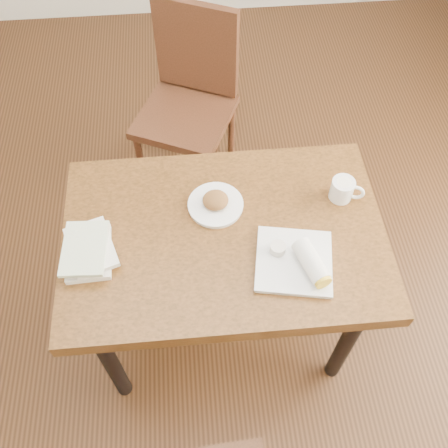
{
  "coord_description": "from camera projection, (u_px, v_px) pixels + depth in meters",
  "views": [
    {
      "loc": [
        -0.08,
        -0.93,
        2.16
      ],
      "look_at": [
        0.0,
        0.0,
        0.8
      ],
      "focal_mm": 40.0,
      "sensor_mm": 36.0,
      "label": 1
    }
  ],
  "objects": [
    {
      "name": "book_stack",
      "position": [
        88.0,
        250.0,
        1.62
      ],
      "size": [
        0.19,
        0.24,
        0.06
      ],
      "color": "white",
      "rests_on": "table"
    },
    {
      "name": "ground",
      "position": [
        224.0,
        322.0,
        2.31
      ],
      "size": [
        4.0,
        5.0,
        0.01
      ],
      "primitive_type": "cube",
      "color": "#472814",
      "rests_on": "ground"
    },
    {
      "name": "coffee_mug",
      "position": [
        343.0,
        189.0,
        1.74
      ],
      "size": [
        0.12,
        0.08,
        0.08
      ],
      "color": "white",
      "rests_on": "table"
    },
    {
      "name": "table",
      "position": [
        224.0,
        247.0,
        1.77
      ],
      "size": [
        1.1,
        0.73,
        0.75
      ],
      "color": "brown",
      "rests_on": "ground"
    },
    {
      "name": "chair_far",
      "position": [
        190.0,
        94.0,
        2.39
      ],
      "size": [
        0.56,
        0.56,
        0.95
      ],
      "color": "#4E2616",
      "rests_on": "ground"
    },
    {
      "name": "plate_burrito",
      "position": [
        299.0,
        261.0,
        1.6
      ],
      "size": [
        0.28,
        0.28,
        0.08
      ],
      "color": "white",
      "rests_on": "table"
    },
    {
      "name": "plate_scone",
      "position": [
        216.0,
        203.0,
        1.74
      ],
      "size": [
        0.2,
        0.2,
        0.06
      ],
      "color": "white",
      "rests_on": "table"
    }
  ]
}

